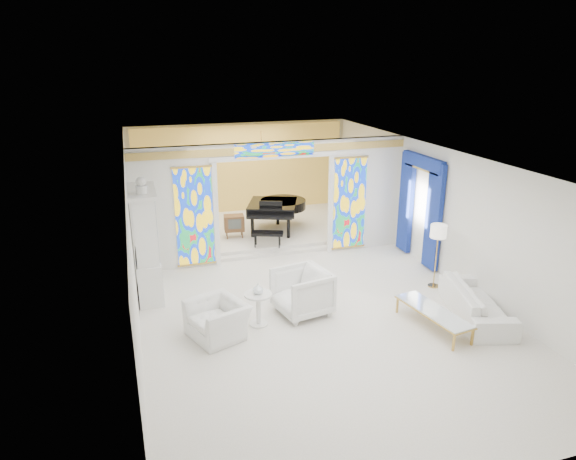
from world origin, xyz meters
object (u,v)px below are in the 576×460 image
object	(u,v)px
china_cabinet	(147,245)
armchair_right	(302,292)
coffee_table	(433,312)
grand_piano	(277,207)
sofa	(477,302)
tv_console	(234,223)
armchair_left	(217,319)

from	to	relation	value
china_cabinet	armchair_right	bearing A→B (deg)	-31.61
coffee_table	grand_piano	distance (m)	6.29
sofa	armchair_right	bearing A→B (deg)	86.48
armchair_right	sofa	distance (m)	3.49
grand_piano	tv_console	xyz separation A→B (m)	(-1.34, -0.32, -0.27)
sofa	grand_piano	bearing A→B (deg)	38.24
coffee_table	tv_console	bearing A→B (deg)	114.61
china_cabinet	armchair_left	distance (m)	2.57
armchair_right	grand_piano	world-z (taller)	grand_piano
sofa	tv_console	xyz separation A→B (m)	(-3.74, 5.67, 0.27)
grand_piano	china_cabinet	bearing A→B (deg)	-119.65
armchair_right	armchair_left	bearing A→B (deg)	-88.92
china_cabinet	sofa	xyz separation A→B (m)	(6.17, -2.96, -0.85)
armchair_right	coffee_table	world-z (taller)	armchair_right
armchair_right	tv_console	bearing A→B (deg)	174.54
china_cabinet	tv_console	bearing A→B (deg)	48.12
sofa	grand_piano	size ratio (longest dim) A/B	0.84
china_cabinet	grand_piano	world-z (taller)	china_cabinet
armchair_left	tv_console	world-z (taller)	tv_console
armchair_right	china_cabinet	bearing A→B (deg)	-132.98
china_cabinet	armchair_left	size ratio (longest dim) A/B	2.60
armchair_left	armchair_right	bearing A→B (deg)	81.17
armchair_left	armchair_right	xyz separation A→B (m)	(1.79, 0.39, 0.13)
china_cabinet	armchair_right	size ratio (longest dim) A/B	2.66
sofa	tv_console	size ratio (longest dim) A/B	3.49
armchair_right	grand_piano	xyz separation A→B (m)	(0.87, 4.80, 0.40)
armchair_left	coffee_table	bearing A→B (deg)	55.49
coffee_table	grand_piano	bearing A→B (deg)	102.20
armchair_left	grand_piano	distance (m)	5.86
china_cabinet	coffee_table	size ratio (longest dim) A/B	1.53
armchair_left	tv_console	size ratio (longest dim) A/B	1.65
sofa	grand_piano	xyz separation A→B (m)	(-2.40, 5.98, 0.54)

